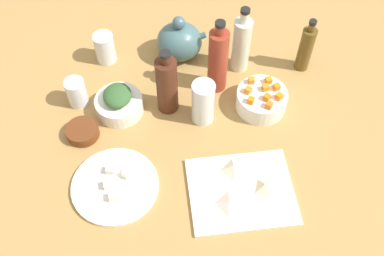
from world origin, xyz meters
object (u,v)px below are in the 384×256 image
object	(u,v)px
bowl_carrots	(261,100)
bowl_small_side	(83,132)
bottle_0	(218,60)
drinking_glass_1	(203,102)
cutting_board	(241,191)
bottle_3	(306,48)
bottle_1	(241,44)
drinking_glass_0	(105,48)
teapot	(180,41)
bottle_2	(167,85)
drinking_glass_2	(77,92)
plate_tofu	(115,186)
bowl_greens	(119,105)

from	to	relation	value
bowl_carrots	bowl_small_side	world-z (taller)	bowl_carrots
bowl_carrots	bottle_0	distance (cm)	18.14
bottle_0	drinking_glass_1	size ratio (longest dim) A/B	1.79
cutting_board	bottle_3	distance (cm)	52.72
bottle_0	bottle_1	distance (cm)	11.62
cutting_board	bottle_0	world-z (taller)	bottle_0
bowl_carrots	bottle_0	world-z (taller)	bottle_0
drinking_glass_0	drinking_glass_1	world-z (taller)	drinking_glass_1
teapot	cutting_board	bearing A→B (deg)	-74.52
bottle_2	drinking_glass_0	distance (cm)	29.92
bowl_carrots	bottle_2	xyz separation A→B (cm)	(-28.69, 1.60, 7.23)
drinking_glass_2	bottle_3	bearing A→B (deg)	8.72
cutting_board	bottle_2	distance (cm)	37.86
bowl_small_side	bottle_0	distance (cm)	45.85
plate_tofu	teapot	distance (cm)	53.72
plate_tofu	drinking_glass_1	bearing A→B (deg)	41.17
teapot	drinking_glass_1	distance (cm)	27.56
bowl_carrots	drinking_glass_0	size ratio (longest dim) A/B	1.48
drinking_glass_0	teapot	bearing A→B (deg)	0.96
bottle_1	drinking_glass_2	bearing A→B (deg)	-166.54
cutting_board	drinking_glass_2	size ratio (longest dim) A/B	3.01
bottle_2	bottle_0	bearing A→B (deg)	25.88
plate_tofu	drinking_glass_1	xyz separation A→B (cm)	(25.85, 22.60, 6.88)
plate_tofu	bowl_greens	distance (cm)	27.00
bowl_greens	bottle_1	size ratio (longest dim) A/B	0.60
bottle_1	bottle_3	xyz separation A→B (cm)	(20.67, -1.28, -1.79)
bowl_greens	bowl_carrots	size ratio (longest dim) A/B	0.94
cutting_board	bottle_0	xyz separation A→B (cm)	(-3.50, 38.72, 11.31)
plate_tofu	bottle_2	size ratio (longest dim) A/B	1.02
bottle_2	drinking_glass_1	bearing A→B (deg)	-25.57
bottle_2	drinking_glass_1	size ratio (longest dim) A/B	1.58
bowl_carrots	drinking_glass_0	distance (cm)	54.08
bowl_greens	bottle_0	xyz separation A→B (cm)	(30.67, 8.28, 9.24)
bottle_2	drinking_glass_1	world-z (taller)	bottle_2
drinking_glass_0	bottle_0	bearing A→B (deg)	-21.18
bottle_3	teapot	bearing A→B (deg)	169.36
bottle_2	bowl_carrots	bearing A→B (deg)	-3.18
bowl_greens	teapot	xyz separation A→B (cm)	(19.48, 22.59, 4.03)
bottle_0	bottle_2	world-z (taller)	bottle_0
bottle_3	drinking_glass_2	bearing A→B (deg)	-171.28
cutting_board	bottle_3	world-z (taller)	bottle_3
drinking_glass_2	drinking_glass_1	bearing A→B (deg)	-12.15
cutting_board	bottle_1	distance (cm)	48.02
plate_tofu	bowl_small_side	world-z (taller)	bowl_small_side
teapot	drinking_glass_2	world-z (taller)	teapot
teapot	bottle_2	bearing A→B (deg)	-101.64
bottle_0	drinking_glass_1	xyz separation A→B (cm)	(-5.29, -12.60, -4.33)
plate_tofu	bottle_1	distance (cm)	59.29
bottle_3	drinking_glass_1	xyz separation A→B (cm)	(-34.19, -19.37, -1.03)
bottle_0	bottle_1	xyz separation A→B (cm)	(8.23, 8.06, -1.51)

